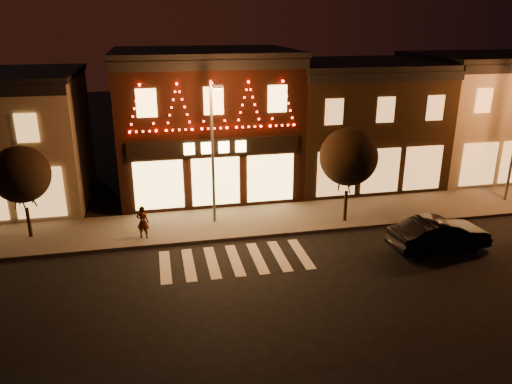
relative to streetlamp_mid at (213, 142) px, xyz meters
name	(u,v)px	position (x,y,z in m)	size (l,w,h in m)	color
ground	(254,310)	(0.32, -7.99, -4.32)	(120.00, 120.00, 0.00)	black
sidewalk_far	(260,220)	(2.32, 0.01, -4.25)	(44.00, 4.00, 0.15)	#47423D
building_pulp	(206,121)	(0.32, 5.99, -0.16)	(10.20, 8.34, 8.30)	black
building_right_a	(355,121)	(9.82, 6.01, -0.56)	(9.20, 8.28, 7.50)	#332312
building_right_b	(481,114)	(18.82, 6.01, -0.41)	(9.20, 8.28, 7.80)	#726451
streetlamp_mid	(213,142)	(0.00, 0.00, 0.00)	(0.47, 1.63, 7.11)	#59595E
tree_left	(21,174)	(-8.82, 0.19, -1.10)	(2.63, 2.63, 4.40)	black
tree_right	(349,157)	(6.54, -1.04, -0.81)	(2.87, 2.87, 4.80)	black
dark_sedan	(439,234)	(9.50, -4.88, -3.57)	(1.59, 4.56, 1.50)	black
pedestrian	(143,222)	(-3.55, -1.10, -3.37)	(0.58, 0.38, 1.59)	gray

